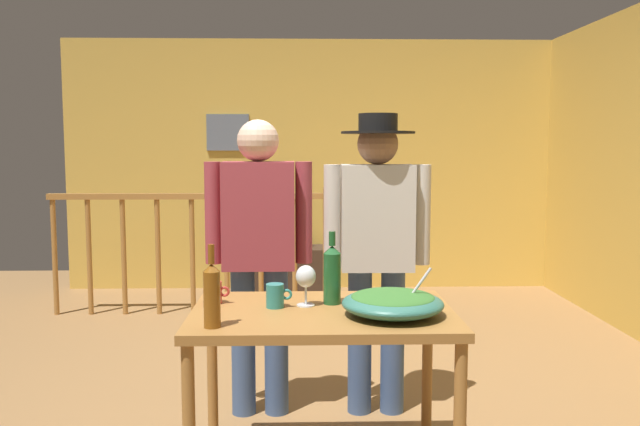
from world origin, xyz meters
name	(u,v)px	position (x,y,z in m)	size (l,w,h in m)	color
ground_plane	(320,408)	(0.00, 0.00, 0.00)	(8.40, 8.40, 0.00)	olive
back_wall	(311,165)	(0.00, 3.23, 1.27)	(4.98, 0.10, 2.53)	gold
framed_picture	(228,132)	(-0.84, 3.17, 1.60)	(0.43, 0.03, 0.37)	slate
stair_railing	(233,241)	(-0.70, 2.14, 0.64)	(2.47, 0.10, 1.11)	#9E6B33
tv_console	(279,271)	(-0.32, 2.88, 0.23)	(0.90, 0.40, 0.47)	#38281E
flat_screen_tv	(279,225)	(-0.32, 2.85, 0.69)	(0.49, 0.12, 0.37)	black
serving_table	(322,330)	(-0.01, -0.80, 0.68)	(1.12, 0.74, 0.76)	#9E6B33
salad_bowl	(393,302)	(0.28, -0.89, 0.82)	(0.42, 0.42, 0.21)	#337060
wine_glass	(306,278)	(-0.08, -0.71, 0.89)	(0.09, 0.09, 0.18)	silver
wine_bottle_green	(332,273)	(0.04, -0.68, 0.90)	(0.08, 0.08, 0.33)	#1E5628
wine_bottle_amber	(212,294)	(-0.45, -1.05, 0.89)	(0.07, 0.07, 0.33)	brown
mug_red	(214,293)	(-0.49, -0.66, 0.81)	(0.11, 0.07, 0.10)	#B7332D
mug_teal	(276,296)	(-0.21, -0.74, 0.82)	(0.11, 0.08, 0.10)	teal
person_standing_left	(259,243)	(-0.33, -0.05, 0.94)	(0.57, 0.23, 1.60)	#3D5684
person_standing_right	(377,238)	(0.31, -0.05, 0.97)	(0.58, 0.39, 1.64)	#3D5684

